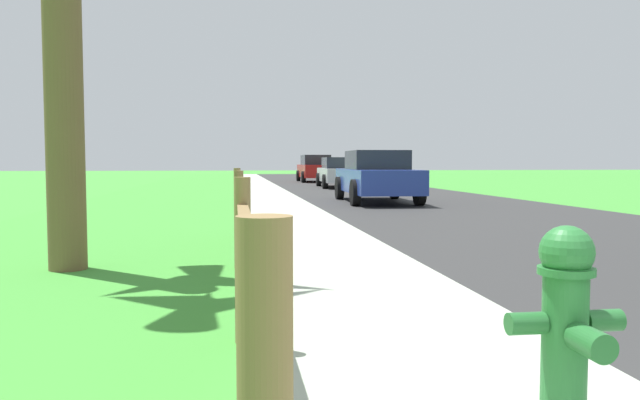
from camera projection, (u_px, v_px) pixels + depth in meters
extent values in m
plane|color=#3D9132|center=(287.00, 191.00, 25.84)|extent=(120.00, 120.00, 0.00)
cube|color=#2D2D2D|center=(359.00, 188.00, 28.31)|extent=(7.00, 66.00, 0.01)
cube|color=#A5B19C|center=(217.00, 189.00, 27.40)|extent=(6.00, 66.00, 0.01)
cube|color=#3D9132|center=(183.00, 189.00, 27.19)|extent=(5.00, 66.00, 0.00)
cylinder|color=#287233|center=(564.00, 342.00, 2.93)|extent=(0.21, 0.21, 0.73)
cylinder|color=#287233|center=(566.00, 271.00, 2.91)|extent=(0.27, 0.27, 0.03)
sphere|color=#287233|center=(567.00, 252.00, 2.90)|extent=(0.26, 0.26, 0.26)
cube|color=#22612B|center=(567.00, 235.00, 2.90)|extent=(0.04, 0.04, 0.04)
cylinder|color=#22612B|center=(526.00, 323.00, 2.90)|extent=(0.18, 0.11, 0.11)
cylinder|color=#22612B|center=(603.00, 320.00, 2.95)|extent=(0.18, 0.11, 0.11)
cylinder|color=#22612B|center=(591.00, 343.00, 2.71)|extent=(0.13, 0.21, 0.13)
cylinder|color=olive|center=(243.00, 261.00, 4.10)|extent=(0.11, 0.11, 1.13)
cylinder|color=olive|center=(239.00, 220.00, 7.01)|extent=(0.11, 0.11, 1.13)
cylinder|color=olive|center=(237.00, 203.00, 9.92)|extent=(0.11, 0.11, 1.13)
cube|color=olive|center=(240.00, 241.00, 5.56)|extent=(0.07, 8.83, 0.09)
cube|color=olive|center=(240.00, 198.00, 5.54)|extent=(0.07, 8.83, 0.09)
cylinder|color=brown|center=(63.00, 46.00, 6.80)|extent=(0.42, 0.42, 5.04)
cube|color=navy|center=(376.00, 181.00, 18.54)|extent=(1.98, 4.99, 0.69)
cube|color=#1E232B|center=(377.00, 160.00, 18.51)|extent=(1.68, 2.27, 0.56)
cylinder|color=black|center=(339.00, 188.00, 19.98)|extent=(0.24, 0.75, 0.74)
cylinder|color=black|center=(394.00, 188.00, 20.18)|extent=(0.24, 0.75, 0.74)
cylinder|color=black|center=(355.00, 193.00, 16.94)|extent=(0.24, 0.75, 0.74)
cylinder|color=black|center=(420.00, 192.00, 17.14)|extent=(0.24, 0.75, 0.74)
cube|color=#B7BABF|center=(340.00, 175.00, 29.28)|extent=(2.01, 4.99, 0.64)
cube|color=#1E232B|center=(340.00, 163.00, 29.19)|extent=(1.68, 2.54, 0.52)
cylinder|color=black|center=(319.00, 180.00, 30.72)|extent=(0.25, 0.67, 0.66)
cylinder|color=black|center=(354.00, 179.00, 30.90)|extent=(0.25, 0.67, 0.66)
cylinder|color=black|center=(325.00, 182.00, 27.69)|extent=(0.25, 0.67, 0.66)
cylinder|color=black|center=(364.00, 181.00, 27.87)|extent=(0.25, 0.67, 0.66)
cube|color=maroon|center=(315.00, 171.00, 37.34)|extent=(1.81, 4.85, 0.76)
cube|color=#1E232B|center=(315.00, 160.00, 37.23)|extent=(1.58, 2.52, 0.59)
cylinder|color=black|center=(298.00, 176.00, 38.72)|extent=(0.22, 0.67, 0.67)
cylinder|color=black|center=(326.00, 176.00, 38.96)|extent=(0.22, 0.67, 0.67)
cylinder|color=black|center=(303.00, 177.00, 35.75)|extent=(0.22, 0.67, 0.67)
cylinder|color=black|center=(333.00, 177.00, 35.99)|extent=(0.22, 0.67, 0.67)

